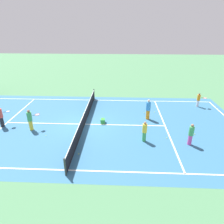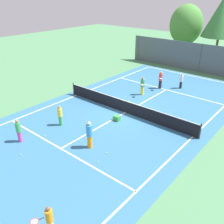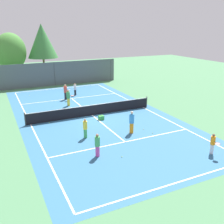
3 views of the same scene
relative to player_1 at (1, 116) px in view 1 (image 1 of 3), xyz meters
name	(u,v)px [view 1 (image 1 of 3)]	position (x,y,z in m)	size (l,w,h in m)	color
ground_plane	(85,124)	(0.66, -6.38, -0.87)	(80.00, 80.00, 0.00)	#4C8456
court_surface	(85,124)	(0.66, -6.38, -0.87)	(13.00, 25.00, 0.01)	teal
tennis_net	(84,119)	(0.66, -6.38, -0.36)	(11.90, 0.10, 1.10)	#333833
player_1	(1,116)	(0.00, 0.00, 0.00)	(0.72, 0.90, 1.69)	#232328
player_2	(199,100)	(4.87, -16.72, -0.16)	(0.52, 0.87, 1.37)	silver
player_3	(145,131)	(-1.62, -10.87, -0.12)	(0.32, 0.32, 1.48)	#3FA559
player_4	(148,109)	(1.89, -11.53, 0.02)	(0.37, 0.37, 1.75)	orange
player_5	(191,134)	(-1.90, -13.87, -0.09)	(0.33, 0.33, 1.52)	#D14799
player_6	(30,120)	(-0.40, -2.48, -0.02)	(0.72, 0.89, 1.65)	yellow
ball_crate	(103,121)	(0.96, -7.81, -0.69)	(0.47, 0.34, 0.43)	green
tennis_ball_0	(144,113)	(3.07, -11.36, -0.84)	(0.07, 0.07, 0.07)	#CCE533
tennis_ball_1	(167,138)	(-1.21, -12.53, -0.84)	(0.07, 0.07, 0.07)	#CCE533
tennis_ball_2	(46,136)	(-1.28, -3.89, -0.84)	(0.07, 0.07, 0.07)	#CCE533
tennis_ball_3	(154,112)	(3.29, -12.32, -0.84)	(0.07, 0.07, 0.07)	#CCE533
tennis_ball_5	(195,134)	(-0.58, -14.67, -0.84)	(0.07, 0.07, 0.07)	#CCE533
tennis_ball_6	(79,154)	(-3.35, -6.68, -0.84)	(0.07, 0.07, 0.07)	#CCE533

